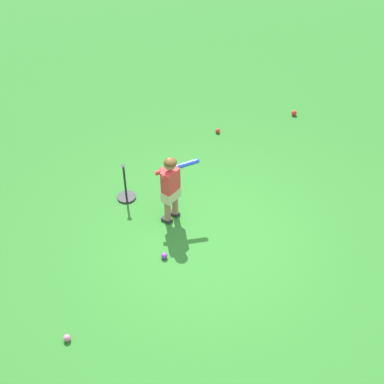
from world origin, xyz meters
The scene contains 7 objects.
ground_plane centered at (0.00, 0.00, 0.00)m, with size 40.00×40.00×0.00m, color #2D7528.
child_batter centered at (-0.51, -0.38, 0.65)m, with size 0.36×0.64×1.08m.
play_ball_near_batter centered at (-2.49, 0.80, 0.04)m, with size 0.08×0.08×0.08m, color red.
play_ball_behind_batter centered at (1.25, -1.93, 0.04)m, with size 0.08×0.08×0.08m, color pink.
play_ball_center_lawn centered at (-2.76, 2.32, 0.05)m, with size 0.10×0.10×0.10m, color red.
play_ball_midfield centered at (0.23, -0.62, 0.04)m, with size 0.09×0.09×0.09m, color purple.
batting_tee centered at (-1.09, -0.98, 0.10)m, with size 0.28×0.28×0.62m.
Camera 1 is at (4.93, -1.23, 5.23)m, focal length 48.92 mm.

